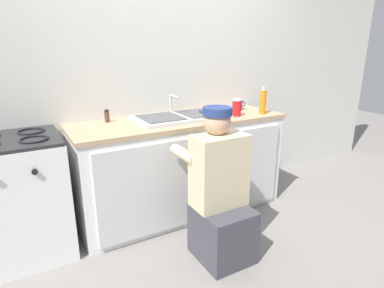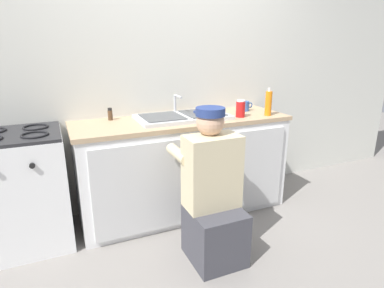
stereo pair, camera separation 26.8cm
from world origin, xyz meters
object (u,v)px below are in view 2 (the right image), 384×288
object	(u,v)px
soda_cup_red	(241,109)
coffee_mug	(245,106)
plumber_person	(213,199)
soap_bottle_orange	(268,103)
stove_range	(23,190)
sink_double_basin	(183,116)
spice_bottle_pepper	(110,114)

from	to	relation	value
soda_cup_red	coffee_mug	xyz separation A→B (m)	(0.19, 0.22, -0.03)
soda_cup_red	coffee_mug	distance (m)	0.29
plumber_person	soap_bottle_orange	size ratio (longest dim) A/B	4.42
stove_range	plumber_person	bearing A→B (deg)	-30.64
sink_double_basin	stove_range	distance (m)	1.39
stove_range	soda_cup_red	size ratio (longest dim) A/B	5.97
soap_bottle_orange	coffee_mug	distance (m)	0.28
soda_cup_red	soap_bottle_orange	bearing A→B (deg)	-9.05
stove_range	soda_cup_red	xyz separation A→B (m)	(1.81, -0.15, 0.51)
stove_range	coffee_mug	size ratio (longest dim) A/B	7.20
soap_bottle_orange	coffee_mug	size ratio (longest dim) A/B	1.98
sink_double_basin	soap_bottle_orange	size ratio (longest dim) A/B	3.20
plumber_person	spice_bottle_pepper	size ratio (longest dim) A/B	10.52
stove_range	soap_bottle_orange	bearing A→B (deg)	-5.18
soda_cup_red	spice_bottle_pepper	distance (m)	1.14
sink_double_basin	soap_bottle_orange	world-z (taller)	soap_bottle_orange
plumber_person	spice_bottle_pepper	xyz separation A→B (m)	(-0.52, 0.93, 0.47)
soda_cup_red	spice_bottle_pepper	xyz separation A→B (m)	(-1.09, 0.34, -0.02)
stove_range	coffee_mug	distance (m)	2.06
soda_cup_red	soap_bottle_orange	world-z (taller)	soap_bottle_orange
soap_bottle_orange	coffee_mug	world-z (taller)	soap_bottle_orange
stove_range	plumber_person	world-z (taller)	plumber_person
stove_range	soap_bottle_orange	world-z (taller)	soap_bottle_orange
sink_double_basin	plumber_person	bearing A→B (deg)	-95.80
plumber_person	spice_bottle_pepper	distance (m)	1.17
stove_range	plumber_person	distance (m)	1.44
stove_range	coffee_mug	world-z (taller)	coffee_mug
stove_range	soap_bottle_orange	size ratio (longest dim) A/B	3.63
coffee_mug	sink_double_basin	bearing A→B (deg)	-174.13
soap_bottle_orange	spice_bottle_pepper	xyz separation A→B (m)	(-1.35, 0.38, -0.06)
plumber_person	soda_cup_red	world-z (taller)	plumber_person
plumber_person	coffee_mug	world-z (taller)	plumber_person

